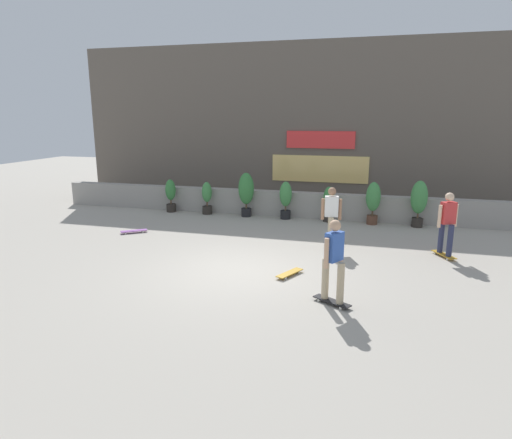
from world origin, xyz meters
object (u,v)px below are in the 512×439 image
(potted_plant_0, at_px, (171,194))
(potted_plant_1, at_px, (207,197))
(potted_plant_3, at_px, (286,198))
(skater_far_left, at_px, (331,215))
(potted_plant_4, at_px, (329,203))
(potted_plant_5, at_px, (373,200))
(potted_plant_6, at_px, (419,200))
(skateboard_aside, at_px, (134,231))
(potted_plant_2, at_px, (246,191))
(skater_foreground, at_px, (334,258))
(skater_by_wall_right, at_px, (447,222))
(skateboard_near_camera, at_px, (290,273))

(potted_plant_0, distance_m, potted_plant_1, 1.47)
(potted_plant_1, relative_size, potted_plant_3, 0.90)
(potted_plant_3, height_order, skater_far_left, skater_far_left)
(potted_plant_0, relative_size, potted_plant_4, 1.02)
(potted_plant_5, distance_m, potted_plant_6, 1.44)
(potted_plant_1, xyz_separation_m, skateboard_aside, (-1.22, -3.14, -0.57))
(potted_plant_4, distance_m, potted_plant_5, 1.48)
(potted_plant_2, xyz_separation_m, skateboard_aside, (-2.74, -3.14, -0.87))
(potted_plant_1, height_order, skater_foreground, skater_foreground)
(skater_by_wall_right, bearing_deg, potted_plant_3, 146.86)
(skater_far_left, height_order, skateboard_aside, skater_far_left)
(skateboard_near_camera, bearing_deg, potted_plant_4, 87.37)
(skateboard_aside, bearing_deg, potted_plant_6, 20.08)
(skater_foreground, bearing_deg, potted_plant_0, 134.42)
(skater_far_left, distance_m, skateboard_aside, 6.16)
(potted_plant_0, distance_m, potted_plant_5, 7.40)
(skater_foreground, relative_size, skater_far_left, 1.00)
(potted_plant_4, relative_size, skater_far_left, 0.72)
(potted_plant_3, bearing_deg, potted_plant_2, -180.00)
(potted_plant_3, bearing_deg, potted_plant_4, -0.00)
(potted_plant_2, height_order, potted_plant_4, potted_plant_2)
(potted_plant_4, bearing_deg, potted_plant_5, 0.00)
(skateboard_aside, bearing_deg, skateboard_near_camera, -24.15)
(skater_foreground, xyz_separation_m, skater_by_wall_right, (2.50, 3.75, 0.00))
(potted_plant_2, xyz_separation_m, potted_plant_6, (5.86, -0.00, -0.04))
(skater_foreground, bearing_deg, potted_plant_2, 118.78)
(potted_plant_1, bearing_deg, potted_plant_5, 0.00)
(skater_foreground, bearing_deg, skateboard_aside, 150.00)
(potted_plant_5, distance_m, skateboard_near_camera, 5.89)
(potted_plant_4, xyz_separation_m, skateboard_near_camera, (-0.26, -5.58, -0.59))
(potted_plant_4, bearing_deg, potted_plant_0, 180.00)
(skater_by_wall_right, relative_size, skateboard_aside, 2.23)
(potted_plant_0, xyz_separation_m, potted_plant_5, (7.40, 0.00, 0.16))
(potted_plant_3, relative_size, skater_far_left, 0.78)
(potted_plant_4, distance_m, skateboard_aside, 6.53)
(skateboard_near_camera, relative_size, skateboard_aside, 1.06)
(potted_plant_3, bearing_deg, potted_plant_0, -180.00)
(skater_far_left, bearing_deg, skater_foreground, -83.31)
(potted_plant_3, height_order, skateboard_aside, potted_plant_3)
(potted_plant_2, relative_size, skater_by_wall_right, 0.94)
(potted_plant_4, bearing_deg, skater_foreground, -83.03)
(skater_by_wall_right, height_order, skateboard_near_camera, skater_by_wall_right)
(potted_plant_4, relative_size, skater_foreground, 0.72)
(potted_plant_0, relative_size, potted_plant_2, 0.78)
(potted_plant_5, bearing_deg, skateboard_near_camera, -107.19)
(potted_plant_5, bearing_deg, potted_plant_6, -0.00)
(potted_plant_1, bearing_deg, skateboard_near_camera, -52.96)
(potted_plant_0, height_order, skateboard_aside, potted_plant_0)
(potted_plant_3, distance_m, skater_by_wall_right, 5.80)
(potted_plant_1, height_order, potted_plant_2, potted_plant_2)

